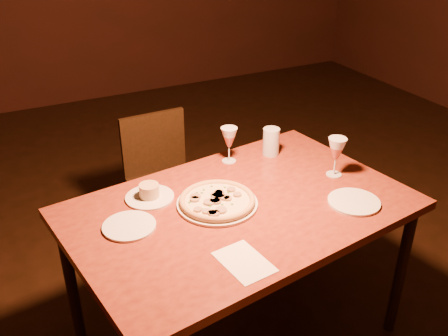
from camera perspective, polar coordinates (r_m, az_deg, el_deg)
name	(u,v)px	position (r m, az deg, el deg)	size (l,w,h in m)	color
floor	(282,320)	(2.56, 6.63, -16.89)	(7.00, 7.00, 0.00)	black
dining_table	(240,218)	(2.05, 1.85, -5.76)	(1.46, 1.05, 0.73)	maroon
chair_far	(163,176)	(2.83, -7.01, -0.91)	(0.39, 0.39, 0.78)	black
pizza_plate	(217,201)	(2.00, -0.78, -3.77)	(0.33, 0.33, 0.04)	silver
ramekin_saucer	(149,194)	(2.07, -8.52, -2.95)	(0.20, 0.20, 0.06)	silver
wine_glass_far	(229,145)	(2.31, 0.58, 2.66)	(0.08, 0.08, 0.17)	#AD5648
wine_glass_right	(336,157)	(2.24, 12.66, 1.25)	(0.08, 0.08, 0.18)	#AD5648
water_tumbler	(271,142)	(2.40, 5.40, 3.03)	(0.08, 0.08, 0.13)	#B0B8C0
side_plate_left	(129,226)	(1.92, -10.78, -6.53)	(0.20, 0.20, 0.01)	silver
side_plate_near	(354,202)	(2.09, 14.63, -3.77)	(0.21, 0.21, 0.01)	silver
menu_card	(244,262)	(1.72, 2.33, -10.66)	(0.14, 0.21, 0.00)	white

